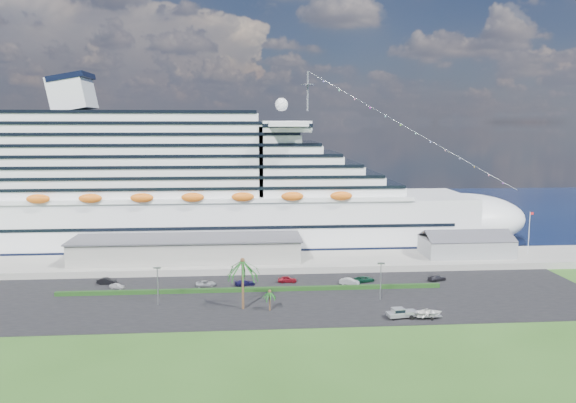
{
  "coord_description": "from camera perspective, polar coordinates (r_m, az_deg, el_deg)",
  "views": [
    {
      "loc": [
        -9.27,
        -108.82,
        38.59
      ],
      "look_at": [
        1.38,
        30.0,
        18.91
      ],
      "focal_mm": 35.0,
      "sensor_mm": 36.0,
      "label": 1
    }
  ],
  "objects": [
    {
      "name": "port_shed",
      "position": [
        164.53,
        17.64,
        -4.33
      ],
      "size": [
        24.0,
        12.31,
        7.37
      ],
      "color": "gray",
      "rests_on": "wharf"
    },
    {
      "name": "water",
      "position": [
        242.1,
        -2.14,
        -1.13
      ],
      "size": [
        420.0,
        160.0,
        0.02
      ],
      "primitive_type": "cube",
      "color": "black",
      "rests_on": "ground"
    },
    {
      "name": "parked_car_0",
      "position": [
        138.29,
        -16.97,
        -8.2
      ],
      "size": [
        3.9,
        2.61,
        1.23
      ],
      "primitive_type": "imported",
      "rotation": [
        0.0,
        0.0,
        1.22
      ],
      "color": "silver",
      "rests_on": "asphalt_lot"
    },
    {
      "name": "pickup_truck",
      "position": [
        115.34,
        11.44,
        -11.01
      ],
      "size": [
        6.08,
        2.96,
        2.05
      ],
      "color": "black",
      "rests_on": "asphalt_lot"
    },
    {
      "name": "parked_car_1",
      "position": [
        142.57,
        -17.93,
        -7.69
      ],
      "size": [
        4.83,
        2.43,
        1.52
      ],
      "primitive_type": "imported",
      "rotation": [
        0.0,
        0.0,
        1.38
      ],
      "color": "black",
      "rests_on": "asphalt_lot"
    },
    {
      "name": "ground",
      "position": [
        115.83,
        0.46,
        -11.42
      ],
      "size": [
        420.0,
        420.0,
        0.0
      ],
      "primitive_type": "plane",
      "color": "#294F1A",
      "rests_on": "ground"
    },
    {
      "name": "hedge",
      "position": [
        130.49,
        -3.68,
        -8.91
      ],
      "size": [
        88.0,
        1.1,
        0.9
      ],
      "primitive_type": "cube",
      "color": "black",
      "rests_on": "asphalt_lot"
    },
    {
      "name": "parked_car_4",
      "position": [
        137.16,
        -0.07,
        -7.9
      ],
      "size": [
        4.64,
        1.96,
        1.57
      ],
      "primitive_type": "imported",
      "rotation": [
        0.0,
        0.0,
        1.55
      ],
      "color": "maroon",
      "rests_on": "asphalt_lot"
    },
    {
      "name": "parked_car_7",
      "position": [
        143.26,
        14.89,
        -7.51
      ],
      "size": [
        5.29,
        3.67,
        1.42
      ],
      "primitive_type": "imported",
      "rotation": [
        0.0,
        0.0,
        1.95
      ],
      "color": "#242329",
      "rests_on": "asphalt_lot"
    },
    {
      "name": "terminal_building",
      "position": [
        153.37,
        -10.2,
        -4.73
      ],
      "size": [
        61.0,
        15.0,
        6.3
      ],
      "color": "gray",
      "rests_on": "wharf"
    },
    {
      "name": "palm_tall",
      "position": [
        116.59,
        -4.63,
        -6.58
      ],
      "size": [
        8.82,
        8.82,
        11.13
      ],
      "color": "#47301E",
      "rests_on": "ground"
    },
    {
      "name": "parked_car_6",
      "position": [
        138.87,
        7.79,
        -7.81
      ],
      "size": [
        5.5,
        3.71,
        1.4
      ],
      "primitive_type": "imported",
      "rotation": [
        0.0,
        0.0,
        1.87
      ],
      "color": "#0E3826",
      "rests_on": "asphalt_lot"
    },
    {
      "name": "parked_car_3",
      "position": [
        135.09,
        -4.43,
        -8.22
      ],
      "size": [
        5.15,
        3.03,
        1.4
      ],
      "primitive_type": "imported",
      "rotation": [
        0.0,
        0.0,
        1.8
      ],
      "color": "#15113E",
      "rests_on": "asphalt_lot"
    },
    {
      "name": "palm_short",
      "position": [
        116.77,
        -1.87,
        -9.36
      ],
      "size": [
        3.53,
        3.53,
        4.56
      ],
      "color": "#47301E",
      "rests_on": "ground"
    },
    {
      "name": "asphalt_lot",
      "position": [
        126.21,
        0.04,
        -9.73
      ],
      "size": [
        140.0,
        38.0,
        0.12
      ],
      "primitive_type": "cube",
      "color": "black",
      "rests_on": "ground"
    },
    {
      "name": "lamp_post_left",
      "position": [
        122.9,
        -13.11,
        -7.87
      ],
      "size": [
        1.6,
        0.35,
        8.27
      ],
      "color": "gray",
      "rests_on": "asphalt_lot"
    },
    {
      "name": "wharf",
      "position": [
        153.8,
        -0.8,
        -6.14
      ],
      "size": [
        240.0,
        20.0,
        1.8
      ],
      "primitive_type": "cube",
      "color": "gray",
      "rests_on": "ground"
    },
    {
      "name": "parked_car_2",
      "position": [
        135.54,
        -8.34,
        -8.24
      ],
      "size": [
        4.9,
        2.65,
        1.31
      ],
      "primitive_type": "imported",
      "rotation": [
        0.0,
        0.0,
        1.68
      ],
      "color": "#A3A6AC",
      "rests_on": "asphalt_lot"
    },
    {
      "name": "parked_car_5",
      "position": [
        136.06,
        6.26,
        -8.09
      ],
      "size": [
        4.93,
        3.44,
        1.54
      ],
      "primitive_type": "imported",
      "rotation": [
        0.0,
        0.0,
        1.14
      ],
      "color": "#A5A7AC",
      "rests_on": "asphalt_lot"
    },
    {
      "name": "lamp_post_right",
      "position": [
        124.94,
        9.41,
        -7.5
      ],
      "size": [
        1.6,
        0.35,
        8.27
      ],
      "color": "gray",
      "rests_on": "asphalt_lot"
    },
    {
      "name": "flagpole",
      "position": [
        171.34,
        23.3,
        -2.81
      ],
      "size": [
        1.08,
        0.16,
        12.0
      ],
      "color": "silver",
      "rests_on": "wharf"
    },
    {
      "name": "cruise_ship",
      "position": [
        174.63,
        -8.38,
        0.76
      ],
      "size": [
        191.0,
        38.0,
        54.0
      ],
      "color": "silver",
      "rests_on": "ground"
    },
    {
      "name": "boat_trailer",
      "position": [
        116.22,
        14.06,
        -10.9
      ],
      "size": [
        6.42,
        4.14,
        1.85
      ],
      "color": "gray",
      "rests_on": "asphalt_lot"
    }
  ]
}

